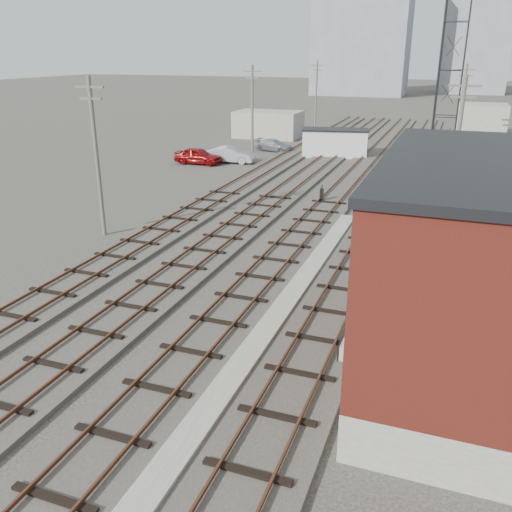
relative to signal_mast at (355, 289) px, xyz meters
The scene contains 23 objects.
ground 47.93m from the signal_mast, 94.43° to the left, with size 320.00×320.00×0.00m, color #282621.
track_right 26.85m from the signal_mast, 92.57° to the left, with size 3.20×90.00×0.39m.
track_mid_right 27.32m from the signal_mast, 101.01° to the left, with size 3.20×90.00×0.39m.
track_mid_left 28.36m from the signal_mast, 108.99° to the left, with size 3.20×90.00×0.39m.
track_left 29.90m from the signal_mast, 116.28° to the left, with size 3.20×90.00×0.39m.
platform_curb 4.22m from the signal_mast, 151.50° to the left, with size 0.90×28.00×0.26m, color gray.
brick_building 4.04m from the signal_mast, ahead, with size 6.54×12.20×7.22m.
lattice_tower 23.40m from the signal_mast, 85.47° to the left, with size 1.60×1.60×15.00m.
utility_pole_left_a 18.13m from the signal_mast, 154.47° to the left, with size 1.80×0.24×9.00m.
utility_pole_left_b 36.61m from the signal_mast, 116.33° to the left, with size 1.80×0.24×9.00m.
utility_pole_left_c 60.02m from the signal_mast, 105.67° to the left, with size 1.80×0.24×9.00m.
utility_pole_right_a 16.18m from the signal_mast, 79.91° to the left, with size 1.80×0.24×9.00m.
utility_pole_right_b 45.89m from the signal_mast, 86.50° to the left, with size 1.80×0.24×9.00m.
apartment_left 125.29m from the signal_mast, 100.03° to the left, with size 22.00×14.00×30.00m, color gray.
apartment_right 138.22m from the signal_mast, 88.21° to the left, with size 16.00×12.00×26.00m, color gray.
shed_left 51.65m from the signal_mast, 112.42° to the left, with size 8.00×5.00×3.20m, color gray.
shed_right 57.98m from the signal_mast, 84.76° to the left, with size 6.00×6.00×4.00m, color gray.
signal_mast is the anchor object (origin of this frame).
switch_stand 20.16m from the signal_mast, 106.91° to the left, with size 0.36×0.36×1.24m.
site_trailer 38.56m from the signal_mast, 103.45° to the left, with size 7.10×4.15×2.81m.
car_red 35.56m from the signal_mast, 125.06° to the left, with size 1.85×4.59×1.56m, color maroon.
car_silver 35.54m from the signal_mast, 119.96° to the left, with size 1.65×4.72×1.56m, color #ABADB3.
car_grey 41.61m from the signal_mast, 112.41° to the left, with size 1.76×4.32×1.25m, color gray.
Camera 1 is at (6.47, -5.52, 10.22)m, focal length 38.00 mm.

